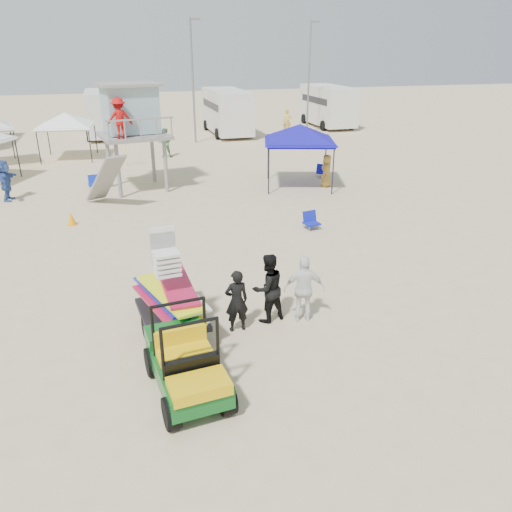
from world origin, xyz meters
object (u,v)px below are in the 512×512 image
object	(u,v)px
surf_trailer	(170,297)
man_left	(237,301)
utility_cart	(185,357)
lifeguard_tower	(130,114)
canopy_blue	(300,127)

from	to	relation	value
surf_trailer	man_left	bearing A→B (deg)	-11.20
utility_cart	lifeguard_tower	distance (m)	16.07
canopy_blue	surf_trailer	bearing A→B (deg)	-122.84
utility_cart	surf_trailer	size ratio (longest dim) A/B	0.93
lifeguard_tower	surf_trailer	bearing A→B (deg)	-90.22
utility_cart	man_left	bearing A→B (deg)	53.21
surf_trailer	canopy_blue	world-z (taller)	canopy_blue
surf_trailer	utility_cart	bearing A→B (deg)	-90.11
surf_trailer	man_left	size ratio (longest dim) A/B	1.68
man_left	lifeguard_tower	xyz separation A→B (m)	(-1.46, 13.81, 2.71)
canopy_blue	utility_cart	bearing A→B (deg)	-118.34
surf_trailer	lifeguard_tower	world-z (taller)	lifeguard_tower
man_left	lifeguard_tower	distance (m)	14.15
man_left	utility_cart	bearing A→B (deg)	50.70
utility_cart	canopy_blue	xyz separation A→B (m)	(7.64, 14.17, 1.98)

